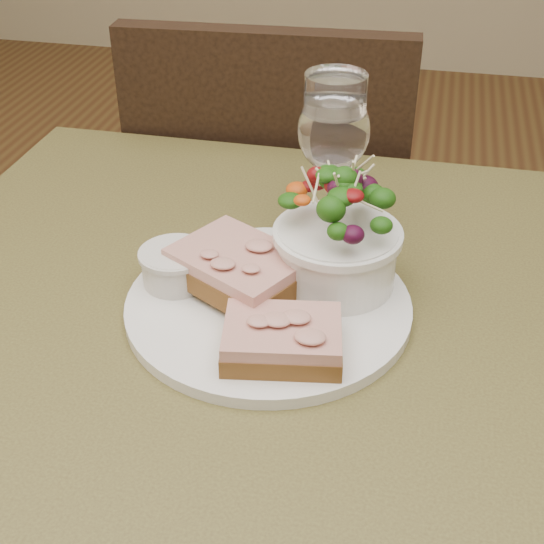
% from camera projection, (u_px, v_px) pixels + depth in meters
% --- Properties ---
extents(cafe_table, '(0.80, 0.80, 0.75)m').
position_uv_depth(cafe_table, '(258.00, 404.00, 0.78)').
color(cafe_table, '#443A1D').
rests_on(cafe_table, ground).
extents(chair_far, '(0.44, 0.44, 0.90)m').
position_uv_depth(chair_far, '(280.00, 315.00, 1.49)').
color(chair_far, black).
rests_on(chair_far, ground).
extents(dinner_plate, '(0.28, 0.28, 0.01)m').
position_uv_depth(dinner_plate, '(268.00, 305.00, 0.74)').
color(dinner_plate, white).
rests_on(dinner_plate, cafe_table).
extents(sandwich_front, '(0.11, 0.09, 0.03)m').
position_uv_depth(sandwich_front, '(282.00, 339.00, 0.66)').
color(sandwich_front, '#472D13').
rests_on(sandwich_front, dinner_plate).
extents(sandwich_back, '(0.15, 0.14, 0.03)m').
position_uv_depth(sandwich_back, '(239.00, 268.00, 0.74)').
color(sandwich_back, '#472D13').
rests_on(sandwich_back, dinner_plate).
extents(ramekin, '(0.07, 0.07, 0.04)m').
position_uv_depth(ramekin, '(175.00, 265.00, 0.75)').
color(ramekin, silver).
rests_on(ramekin, dinner_plate).
extents(salad_bowl, '(0.12, 0.12, 0.13)m').
position_uv_depth(salad_bowl, '(338.00, 231.00, 0.73)').
color(salad_bowl, white).
rests_on(salad_bowl, dinner_plate).
extents(garnish, '(0.05, 0.04, 0.02)m').
position_uv_depth(garnish, '(232.00, 239.00, 0.82)').
color(garnish, '#133B0A').
rests_on(garnish, dinner_plate).
extents(wine_glass, '(0.08, 0.08, 0.18)m').
position_uv_depth(wine_glass, '(334.00, 135.00, 0.79)').
color(wine_glass, white).
rests_on(wine_glass, cafe_table).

